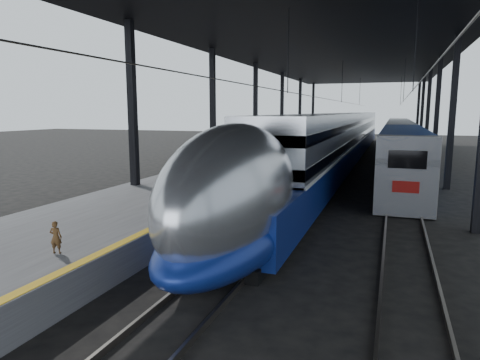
% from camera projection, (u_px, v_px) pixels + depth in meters
% --- Properties ---
extents(ground, '(160.00, 160.00, 0.00)m').
position_uv_depth(ground, '(197.00, 244.00, 15.22)').
color(ground, black).
rests_on(ground, ground).
extents(platform, '(6.00, 80.00, 1.00)m').
position_uv_depth(platform, '(263.00, 163.00, 34.89)').
color(platform, '#4C4C4F').
rests_on(platform, ground).
extents(yellow_strip, '(0.30, 80.00, 0.01)m').
position_uv_depth(yellow_strip, '(297.00, 158.00, 33.88)').
color(yellow_strip, gold).
rests_on(yellow_strip, platform).
extents(rails, '(6.52, 80.00, 0.16)m').
position_uv_depth(rails, '(365.00, 173.00, 32.30)').
color(rails, slate).
rests_on(rails, ground).
extents(canopy, '(18.00, 75.00, 9.47)m').
position_uv_depth(canopy, '(334.00, 51.00, 31.72)').
color(canopy, black).
rests_on(canopy, ground).
extents(tgv_train, '(3.14, 65.20, 4.50)m').
position_uv_depth(tgv_train, '(341.00, 140.00, 38.33)').
color(tgv_train, '#B3B5BA').
rests_on(tgv_train, ground).
extents(second_train, '(2.63, 56.05, 3.62)m').
position_uv_depth(second_train, '(399.00, 139.00, 43.87)').
color(second_train, navy).
rests_on(second_train, ground).
extents(child, '(0.36, 0.29, 0.87)m').
position_uv_depth(child, '(56.00, 237.00, 11.14)').
color(child, '#4F351A').
rests_on(child, platform).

